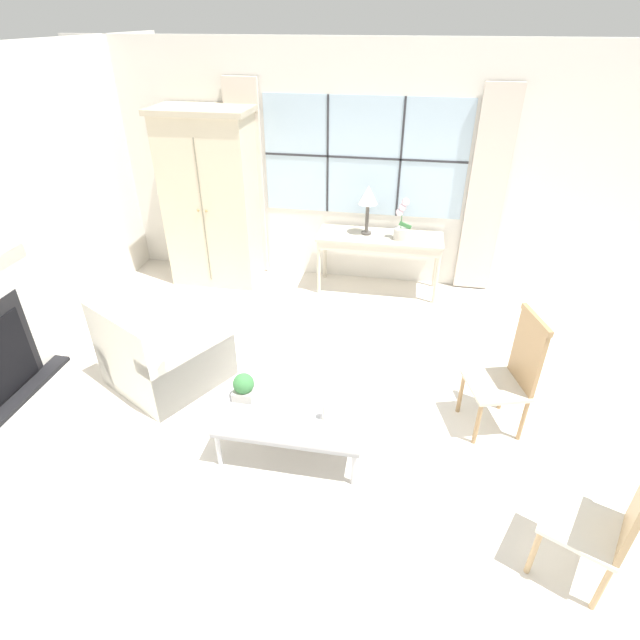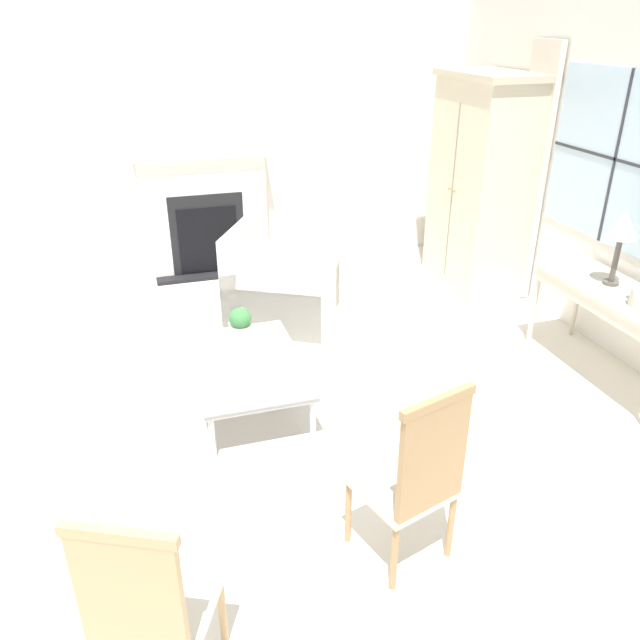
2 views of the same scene
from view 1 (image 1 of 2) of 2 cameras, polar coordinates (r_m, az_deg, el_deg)
name	(u,v)px [view 1 (image 1 of 2)]	position (r m, az deg, el deg)	size (l,w,h in m)	color
ground_plane	(316,436)	(4.26, -0.45, -13.14)	(14.00, 14.00, 0.00)	silver
wall_back_windowed	(363,171)	(6.23, 4.98, 16.56)	(7.20, 0.14, 2.80)	silver
armoire	(212,199)	(6.40, -12.28, 13.33)	(1.14, 0.67, 2.11)	beige
console_table	(380,242)	(6.13, 6.84, 8.86)	(1.49, 0.52, 0.73)	beige
table_lamp	(368,197)	(5.98, 5.52, 13.78)	(0.22, 0.22, 0.59)	#4C4742
potted_orchid	(401,224)	(5.97, 9.27, 10.80)	(0.20, 0.16, 0.49)	#BCB7AD
armchair_upholstered	(164,354)	(4.88, -17.43, -3.77)	(1.23, 1.23, 0.88)	silver
side_chair_wooden	(512,370)	(4.28, 21.12, -5.31)	(0.55, 0.55, 1.07)	beige
accent_chair_wooden	(611,517)	(3.47, 30.30, -18.91)	(0.59, 0.59, 1.03)	white
coffee_table	(294,410)	(3.99, -2.97, -10.29)	(1.14, 0.77, 0.38)	#BCBCC1
potted_plant_small	(244,387)	(4.02, -8.71, -7.53)	(0.17, 0.17, 0.22)	#BCB7AD
pillar_candle	(326,412)	(3.81, 0.68, -10.49)	(0.09, 0.09, 0.16)	silver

